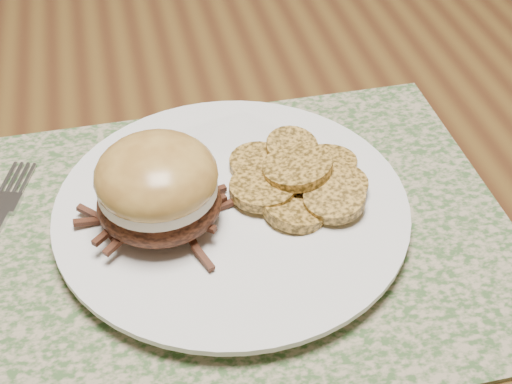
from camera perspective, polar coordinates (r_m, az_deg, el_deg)
dining_table at (r=0.79m, az=-9.64°, el=4.64°), size 1.50×0.90×0.75m
placemat at (r=0.55m, az=-2.71°, el=-3.65°), size 0.45×0.33×0.00m
dinner_plate at (r=0.56m, az=-1.95°, el=-1.50°), size 0.26×0.26×0.02m
pork_sandwich at (r=0.52m, az=-7.88°, el=0.38°), size 0.11×0.11×0.07m
roasted_potatoes at (r=0.56m, az=3.48°, el=1.14°), size 0.12×0.13×0.03m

